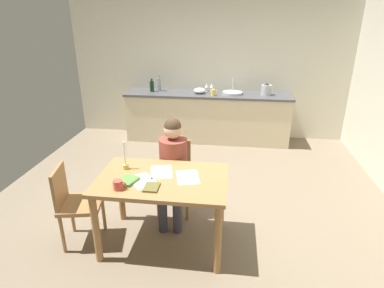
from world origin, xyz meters
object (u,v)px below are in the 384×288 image
at_px(person_seated, 173,164).
at_px(bottle_oil, 152,86).
at_px(bottle_vinegar, 159,84).
at_px(teacup_on_counter, 213,92).
at_px(wine_glass_near_sink, 212,86).
at_px(mixing_bowl, 200,91).
at_px(coffee_mug, 118,185).
at_px(book_cookery, 128,180).
at_px(chair_at_table, 175,173).
at_px(sink_unit, 232,93).
at_px(book_magazine, 151,187).
at_px(stovetop_kettle, 266,90).
at_px(chair_side_empty, 75,202).
at_px(candlestick, 125,161).
at_px(dining_table, 163,188).
at_px(wine_glass_by_kettle, 207,86).

relative_size(person_seated, bottle_oil, 4.97).
bearing_deg(bottle_vinegar, teacup_on_counter, -12.52).
bearing_deg(wine_glass_near_sink, mixing_bowl, -141.13).
distance_m(coffee_mug, bottle_oil, 3.38).
xyz_separation_m(book_cookery, wine_glass_near_sink, (0.54, 3.33, 0.23)).
bearing_deg(book_cookery, wine_glass_near_sink, 99.27).
bearing_deg(chair_at_table, sink_unit, 75.52).
relative_size(book_magazine, stovetop_kettle, 0.79).
distance_m(chair_side_empty, stovetop_kettle, 3.83).
relative_size(bottle_vinegar, mixing_bowl, 1.37).
distance_m(chair_at_table, stovetop_kettle, 2.75).
relative_size(person_seated, bottle_vinegar, 4.01).
xyz_separation_m(bottle_oil, mixing_bowl, (0.89, -0.02, -0.05)).
bearing_deg(book_cookery, teacup_on_counter, 97.43).
distance_m(candlestick, book_magazine, 0.51).
bearing_deg(book_cookery, dining_table, 39.81).
relative_size(stovetop_kettle, teacup_on_counter, 1.96).
relative_size(coffee_mug, bottle_vinegar, 0.42).
bearing_deg(person_seated, wine_glass_near_sink, 85.17).
height_order(chair_side_empty, wine_glass_near_sink, wine_glass_near_sink).
bearing_deg(candlestick, chair_side_empty, -153.38).
xyz_separation_m(person_seated, bottle_oil, (-0.87, 2.56, 0.32)).
distance_m(mixing_bowl, teacup_on_counter, 0.29).
height_order(person_seated, mixing_bowl, person_seated).
bearing_deg(person_seated, stovetop_kettle, 64.66).
xyz_separation_m(book_cookery, teacup_on_counter, (0.59, 3.03, 0.17)).
xyz_separation_m(candlestick, bottle_oil, (-0.45, 2.92, 0.15)).
xyz_separation_m(bottle_oil, wine_glass_by_kettle, (1.00, 0.15, 0.01)).
bearing_deg(stovetop_kettle, book_magazine, -111.25).
bearing_deg(bottle_oil, mixing_bowl, -1.41).
relative_size(chair_at_table, bottle_oil, 3.59).
relative_size(book_cookery, stovetop_kettle, 0.85).
bearing_deg(bottle_vinegar, mixing_bowl, -7.14).
bearing_deg(chair_at_table, teacup_on_counter, 82.72).
relative_size(mixing_bowl, teacup_on_counter, 1.94).
xyz_separation_m(bottle_oil, teacup_on_counter, (1.15, -0.15, -0.05)).
bearing_deg(sink_unit, teacup_on_counter, -155.26).
distance_m(coffee_mug, sink_unit, 3.47).
distance_m(coffee_mug, book_magazine, 0.30).
bearing_deg(coffee_mug, stovetop_kettle, 64.86).
height_order(wine_glass_by_kettle, teacup_on_counter, wine_glass_by_kettle).
relative_size(book_magazine, teacup_on_counter, 1.55).
relative_size(coffee_mug, sink_unit, 0.35).
xyz_separation_m(dining_table, book_magazine, (-0.05, -0.21, 0.13)).
relative_size(book_cookery, sink_unit, 0.52).
distance_m(chair_side_empty, wine_glass_near_sink, 3.53).
distance_m(chair_side_empty, bottle_vinegar, 3.29).
bearing_deg(book_magazine, coffee_mug, -169.62).
height_order(chair_side_empty, sink_unit, sink_unit).
height_order(stovetop_kettle, wine_glass_by_kettle, stovetop_kettle).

